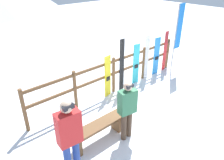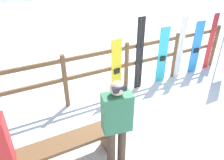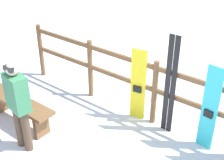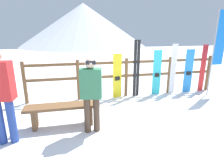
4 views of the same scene
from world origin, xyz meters
The scene contains 10 objects.
ground_plane centered at (0.00, 0.00, 0.00)m, with size 40.00×40.00×0.00m, color white.
fence centered at (0.00, 2.03, 0.73)m, with size 6.07×0.10×1.22m.
bench centered at (-1.87, 0.52, 0.37)m, with size 1.57×0.36×0.49m.
person_plaid_green centered at (-1.28, 0.16, 0.89)m, with size 0.45×0.30×1.54m.
snowboard_yellow centered at (-0.30, 1.97, 0.68)m, with size 0.28×0.10×1.38m.
ski_pair_black centered at (0.31, 1.97, 0.89)m, with size 0.19×0.02×1.78m.
snowboard_cyan centered at (1.01, 1.97, 0.73)m, with size 0.27×0.07×1.46m.
ski_pair_white centered at (1.59, 1.97, 0.82)m, with size 0.19×0.02×1.64m.
snowboard_blue centered at (2.17, 1.97, 0.73)m, with size 0.28×0.07×1.46m.
ski_pair_red centered at (2.71, 1.97, 0.80)m, with size 0.20×0.02×1.60m.
Camera 2 is at (-2.44, -1.93, 2.94)m, focal length 35.00 mm.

